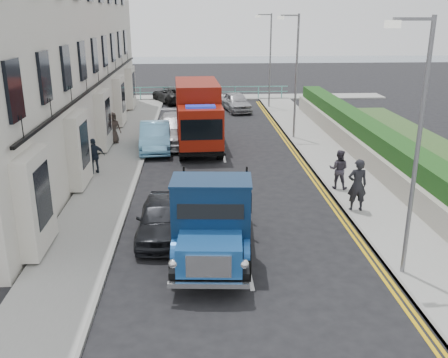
% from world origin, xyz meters
% --- Properties ---
extents(ground, '(120.00, 120.00, 0.00)m').
position_xyz_m(ground, '(0.00, 0.00, 0.00)').
color(ground, black).
rests_on(ground, ground).
extents(pavement_west, '(2.40, 38.00, 0.12)m').
position_xyz_m(pavement_west, '(-5.20, 9.00, 0.06)').
color(pavement_west, gray).
rests_on(pavement_west, ground).
extents(pavement_east, '(2.60, 38.00, 0.12)m').
position_xyz_m(pavement_east, '(5.30, 9.00, 0.06)').
color(pavement_east, gray).
rests_on(pavement_east, ground).
extents(promenade, '(30.00, 2.50, 0.12)m').
position_xyz_m(promenade, '(0.00, 29.00, 0.06)').
color(promenade, gray).
rests_on(promenade, ground).
extents(sea_plane, '(120.00, 120.00, 0.00)m').
position_xyz_m(sea_plane, '(0.00, 60.00, 0.00)').
color(sea_plane, slate).
rests_on(sea_plane, ground).
extents(terrace_west, '(6.31, 30.20, 14.25)m').
position_xyz_m(terrace_west, '(-9.47, 13.00, 7.17)').
color(terrace_west, silver).
rests_on(terrace_west, ground).
extents(garden_east, '(1.45, 28.00, 1.75)m').
position_xyz_m(garden_east, '(7.21, 9.00, 0.90)').
color(garden_east, '#B2AD9E').
rests_on(garden_east, ground).
extents(seafront_railing, '(13.00, 0.08, 1.11)m').
position_xyz_m(seafront_railing, '(0.00, 28.20, 0.58)').
color(seafront_railing, '#59B2A5').
rests_on(seafront_railing, ground).
extents(lamp_near, '(1.23, 0.18, 7.00)m').
position_xyz_m(lamp_near, '(4.18, -2.00, 4.00)').
color(lamp_near, slate).
rests_on(lamp_near, ground).
extents(lamp_mid, '(1.23, 0.18, 7.00)m').
position_xyz_m(lamp_mid, '(4.18, 14.00, 4.00)').
color(lamp_mid, slate).
rests_on(lamp_mid, ground).
extents(lamp_far, '(1.23, 0.18, 7.00)m').
position_xyz_m(lamp_far, '(4.18, 24.00, 4.00)').
color(lamp_far, slate).
rests_on(lamp_far, ground).
extents(bedford_lorry, '(2.59, 5.72, 2.64)m').
position_xyz_m(bedford_lorry, '(-1.03, -0.99, 1.21)').
color(bedford_lorry, black).
rests_on(bedford_lorry, ground).
extents(red_lorry, '(2.51, 6.71, 3.47)m').
position_xyz_m(red_lorry, '(-1.29, 12.63, 1.84)').
color(red_lorry, black).
rests_on(red_lorry, ground).
extents(parked_car_front, '(1.61, 3.86, 1.31)m').
position_xyz_m(parked_car_front, '(-2.60, 1.00, 0.65)').
color(parked_car_front, black).
rests_on(parked_car_front, ground).
extents(parked_car_mid, '(1.83, 4.56, 1.47)m').
position_xyz_m(parked_car_mid, '(-3.60, 12.00, 0.74)').
color(parked_car_mid, '#63A9D5').
rests_on(parked_car_mid, ground).
extents(parked_car_rear, '(2.28, 5.47, 1.58)m').
position_xyz_m(parked_car_rear, '(-2.60, 13.50, 0.79)').
color(parked_car_rear, '#BCBDC2').
rests_on(parked_car_rear, ground).
extents(seafront_car_left, '(3.81, 5.04, 1.27)m').
position_xyz_m(seafront_car_left, '(-3.33, 27.00, 0.64)').
color(seafront_car_left, black).
rests_on(seafront_car_left, ground).
extents(seafront_car_right, '(2.33, 4.31, 1.39)m').
position_xyz_m(seafront_car_right, '(1.67, 22.90, 0.70)').
color(seafront_car_right, '#9E9EA2').
rests_on(seafront_car_right, ground).
extents(pedestrian_east_near, '(0.72, 0.49, 1.95)m').
position_xyz_m(pedestrian_east_near, '(4.40, 2.62, 1.09)').
color(pedestrian_east_near, black).
rests_on(pedestrian_east_near, pavement_east).
extents(pedestrian_east_far, '(0.97, 0.87, 1.64)m').
position_xyz_m(pedestrian_east_far, '(4.41, 5.03, 0.94)').
color(pedestrian_east_far, '#36323D').
rests_on(pedestrian_east_far, pavement_east).
extents(pedestrian_west_near, '(1.02, 0.76, 1.60)m').
position_xyz_m(pedestrian_west_near, '(-6.00, 7.69, 0.92)').
color(pedestrian_west_near, '#19212D').
rests_on(pedestrian_west_near, pavement_west).
extents(pedestrian_west_far, '(1.00, 0.87, 1.73)m').
position_xyz_m(pedestrian_west_far, '(-6.00, 13.21, 0.99)').
color(pedestrian_west_far, '#362D27').
rests_on(pedestrian_west_far, pavement_west).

